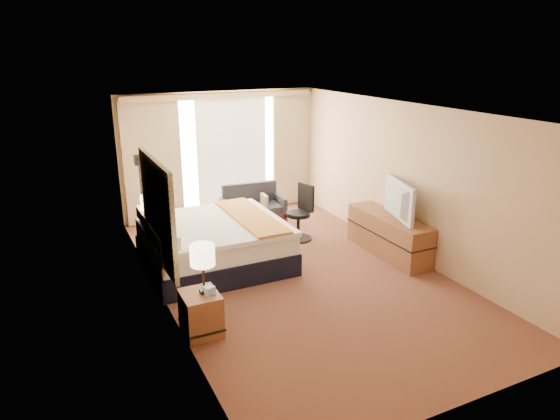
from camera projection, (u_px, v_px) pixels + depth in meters
name	position (u px, v px, depth m)	size (l,w,h in m)	color
floor	(295.00, 273.00, 8.01)	(4.20, 7.00, 0.02)	maroon
ceiling	(296.00, 109.00, 7.20)	(4.20, 7.00, 0.02)	silver
wall_back	(220.00, 154.00, 10.60)	(4.20, 0.02, 2.60)	#D5AD82
wall_front	(470.00, 292.00, 4.60)	(4.20, 0.02, 2.60)	#D5AD82
wall_left	(158.00, 214.00, 6.74)	(0.02, 7.00, 2.60)	#D5AD82
wall_right	(405.00, 180.00, 8.47)	(0.02, 7.00, 2.60)	#D5AD82
headboard	(157.00, 211.00, 6.93)	(0.06, 1.85, 1.50)	black
nightstand_left	(201.00, 313.00, 6.25)	(0.45, 0.52, 0.55)	brown
nightstand_right	(157.00, 245.00, 8.39)	(0.45, 0.52, 0.55)	brown
media_dresser	(388.00, 235.00, 8.65)	(0.50, 1.80, 0.70)	brown
window	(231.00, 152.00, 10.67)	(2.30, 0.02, 2.30)	white
curtains	(221.00, 149.00, 10.47)	(4.12, 0.19, 2.56)	beige
bed	(214.00, 243.00, 8.17)	(2.20, 2.01, 1.07)	black
loveseat	(253.00, 210.00, 10.26)	(1.31, 0.78, 0.78)	#5A191D
floor_lamp	(141.00, 182.00, 8.83)	(0.21, 0.21, 1.66)	black
desk_chair	(301.00, 215.00, 9.31)	(0.51, 0.51, 1.04)	black
lamp_left	(202.00, 256.00, 6.03)	(0.30, 0.30, 0.64)	black
lamp_right	(150.00, 204.00, 8.14)	(0.29, 0.29, 0.61)	black
tissue_box	(209.00, 290.00, 6.13)	(0.12, 0.12, 0.11)	#93C3E3
telephone	(163.00, 228.00, 8.31)	(0.19, 0.15, 0.07)	black
television	(393.00, 200.00, 8.33)	(1.12, 0.15, 0.64)	black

